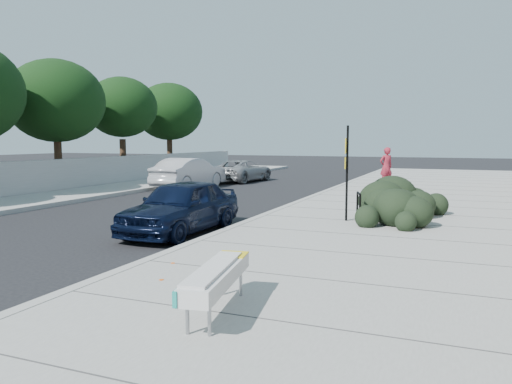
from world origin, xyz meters
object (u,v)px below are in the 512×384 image
sign_post (347,167)px  bike_rack (359,205)px  wagon_silver (189,173)px  sedan_navy (181,206)px  pedestrian (386,167)px  bench (217,277)px  suv_silver (242,171)px

sign_post → bike_rack: bearing=-53.8°
bike_rack → wagon_silver: size_ratio=0.19×
sign_post → sedan_navy: (-3.67, -2.62, -0.94)m
wagon_silver → pedestrian: 9.48m
pedestrian → sign_post: bearing=50.1°
bench → sign_post: (-0.01, 7.94, 1.01)m
bike_rack → sedan_navy: sedan_navy is taller
bench → pedestrian: 18.73m
sign_post → suv_silver: size_ratio=0.59×
sign_post → wagon_silver: 12.15m
sedan_navy → suv_silver: 15.65m
sign_post → suv_silver: 14.96m
sign_post → pedestrian: (-0.35, 10.77, -0.55)m
sedan_navy → suv_silver: bearing=109.2°
suv_silver → pedestrian: size_ratio=2.37×
wagon_silver → sign_post: bearing=144.4°
bike_rack → pedestrian: 11.23m
bench → bike_rack: (0.42, 7.52, 0.03)m
sedan_navy → pedestrian: (3.32, 13.39, 0.39)m
bench → pedestrian: bearing=80.9°
bike_rack → pedestrian: pedestrian is taller
sedan_navy → wagon_silver: wagon_silver is taller
pedestrian → suv_silver: bearing=-52.2°
sedan_navy → wagon_silver: (-5.66, 10.36, 0.06)m
sedan_navy → pedestrian: 13.80m
suv_silver → sign_post: bearing=130.0°
bench → suv_silver: bearing=102.6°
wagon_silver → sedan_navy: bearing=122.7°
sedan_navy → pedestrian: size_ratio=2.17×
bench → sign_post: bearing=79.9°
bench → wagon_silver: (-9.34, 15.68, 0.12)m
bike_rack → pedestrian: bearing=76.0°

